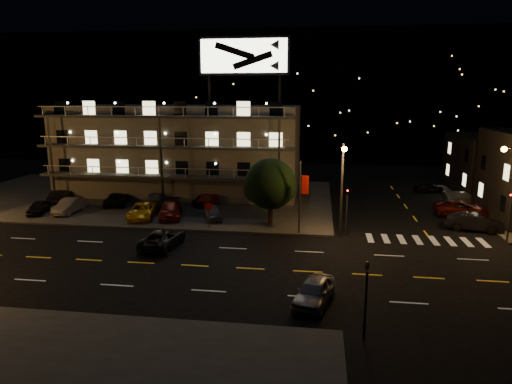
# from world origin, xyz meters

# --- Properties ---
(ground) EXTENTS (140.00, 140.00, 0.00)m
(ground) POSITION_xyz_m (0.00, 0.00, 0.00)
(ground) COLOR black
(ground) RESTS_ON ground
(curb_nw) EXTENTS (44.00, 24.00, 0.15)m
(curb_nw) POSITION_xyz_m (-14.00, 20.00, 0.07)
(curb_nw) COLOR #363634
(curb_nw) RESTS_ON ground
(motel) EXTENTS (28.00, 13.80, 18.10)m
(motel) POSITION_xyz_m (-9.94, 23.88, 5.34)
(motel) COLOR gray
(motel) RESTS_ON ground
(hill_backdrop) EXTENTS (120.00, 25.00, 24.00)m
(hill_backdrop) POSITION_xyz_m (-5.94, 68.78, 11.55)
(hill_backdrop) COLOR black
(hill_backdrop) RESTS_ON ground
(streetlight_nc) EXTENTS (0.44, 1.92, 8.00)m
(streetlight_nc) POSITION_xyz_m (8.50, 7.94, 4.96)
(streetlight_nc) COLOR #2D2D30
(streetlight_nc) RESTS_ON ground
(signal_nw) EXTENTS (0.20, 0.27, 4.60)m
(signal_nw) POSITION_xyz_m (9.00, 8.50, 2.57)
(signal_nw) COLOR #2D2D30
(signal_nw) RESTS_ON ground
(signal_sw) EXTENTS (0.20, 0.27, 4.60)m
(signal_sw) POSITION_xyz_m (9.00, -8.50, 2.57)
(signal_sw) COLOR #2D2D30
(signal_sw) RESTS_ON ground
(signal_ne) EXTENTS (0.27, 0.20, 4.60)m
(signal_ne) POSITION_xyz_m (22.00, 8.50, 2.57)
(signal_ne) COLOR #2D2D30
(signal_ne) RESTS_ON ground
(banner_north) EXTENTS (0.83, 0.16, 6.40)m
(banner_north) POSITION_xyz_m (5.09, 8.40, 3.43)
(banner_north) COLOR #2D2D30
(banner_north) RESTS_ON ground
(stop_sign) EXTENTS (0.91, 0.11, 2.61)m
(stop_sign) POSITION_xyz_m (-3.00, 8.57, 1.71)
(stop_sign) COLOR #2D2D30
(stop_sign) RESTS_ON ground
(tree) EXTENTS (4.86, 4.68, 6.12)m
(tree) POSITION_xyz_m (2.19, 10.74, 3.78)
(tree) COLOR black
(tree) RESTS_ON curb_nw
(lot_car_0) EXTENTS (2.36, 3.94, 1.26)m
(lot_car_0) POSITION_xyz_m (-21.24, 11.24, 0.78)
(lot_car_0) COLOR black
(lot_car_0) RESTS_ON curb_nw
(lot_car_1) EXTENTS (1.68, 4.41, 1.43)m
(lot_car_1) POSITION_xyz_m (-18.32, 12.01, 0.87)
(lot_car_1) COLOR gray
(lot_car_1) RESTS_ON curb_nw
(lot_car_2) EXTENTS (3.17, 5.29, 1.38)m
(lot_car_2) POSITION_xyz_m (-10.29, 11.16, 0.84)
(lot_car_2) COLOR yellow
(lot_car_2) RESTS_ON curb_nw
(lot_car_3) EXTENTS (3.25, 5.43, 1.47)m
(lot_car_3) POSITION_xyz_m (-7.65, 11.81, 0.89)
(lot_car_3) COLOR #5A130C
(lot_car_3) RESTS_ON curb_nw
(lot_car_4) EXTENTS (2.76, 4.11, 1.30)m
(lot_car_4) POSITION_xyz_m (-3.44, 11.72, 0.80)
(lot_car_4) COLOR gray
(lot_car_4) RESTS_ON curb_nw
(lot_car_5) EXTENTS (2.30, 4.45, 1.40)m
(lot_car_5) POSITION_xyz_m (-21.73, 16.07, 0.85)
(lot_car_5) COLOR black
(lot_car_5) RESTS_ON curb_nw
(lot_car_6) EXTENTS (3.27, 5.09, 1.31)m
(lot_car_6) POSITION_xyz_m (-15.06, 15.86, 0.80)
(lot_car_6) COLOR black
(lot_car_6) RESTS_ON curb_nw
(lot_car_7) EXTENTS (2.94, 5.10, 1.39)m
(lot_car_7) POSITION_xyz_m (-10.80, 16.24, 0.85)
(lot_car_7) COLOR gray
(lot_car_7) RESTS_ON curb_nw
(lot_car_8) EXTENTS (2.43, 4.16, 1.33)m
(lot_car_8) POSITION_xyz_m (-5.44, 17.08, 0.81)
(lot_car_8) COLOR black
(lot_car_8) RESTS_ON curb_nw
(lot_car_9) EXTENTS (1.80, 4.00, 1.27)m
(lot_car_9) POSITION_xyz_m (-4.99, 17.01, 0.79)
(lot_car_9) COLOR #5A130C
(lot_car_9) RESTS_ON curb_nw
(side_car_0) EXTENTS (4.95, 2.72, 1.55)m
(side_car_0) POSITION_xyz_m (20.40, 11.63, 0.77)
(side_car_0) COLOR black
(side_car_0) RESTS_ON ground
(side_car_1) EXTENTS (5.41, 2.56, 1.49)m
(side_car_1) POSITION_xyz_m (20.89, 16.76, 0.75)
(side_car_1) COLOR #5A130C
(side_car_1) RESTS_ON ground
(side_car_2) EXTENTS (4.43, 1.93, 1.27)m
(side_car_2) POSITION_xyz_m (22.67, 22.51, 0.63)
(side_car_2) COLOR gray
(side_car_2) RESTS_ON ground
(side_car_3) EXTENTS (3.83, 2.39, 1.22)m
(side_car_3) POSITION_xyz_m (20.10, 28.13, 0.61)
(side_car_3) COLOR black
(side_car_3) RESTS_ON ground
(road_car_east) EXTENTS (2.81, 4.62, 1.47)m
(road_car_east) POSITION_xyz_m (6.48, -4.77, 0.73)
(road_car_east) COLOR gray
(road_car_east) RESTS_ON ground
(road_car_west) EXTENTS (2.78, 5.30, 1.42)m
(road_car_west) POSITION_xyz_m (-5.56, 3.55, 0.71)
(road_car_west) COLOR black
(road_car_west) RESTS_ON ground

